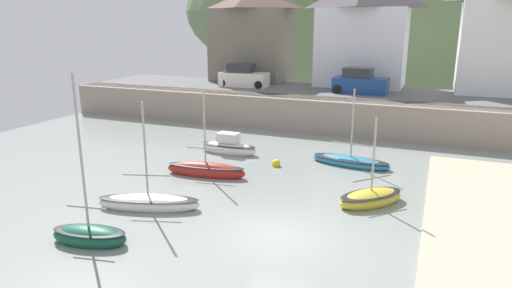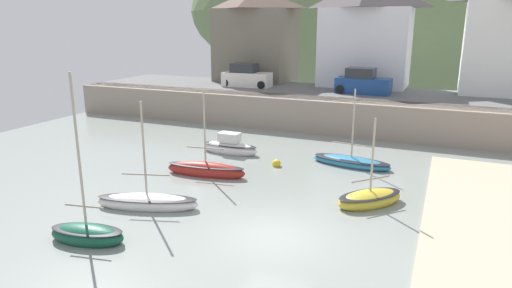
% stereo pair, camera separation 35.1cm
% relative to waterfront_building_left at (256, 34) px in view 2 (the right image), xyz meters
% --- Properties ---
extents(quay_seawall, '(48.00, 9.40, 2.40)m').
position_rel_waterfront_building_left_xyz_m(quay_seawall, '(11.54, -7.70, -5.27)').
color(quay_seawall, gray).
rests_on(quay_seawall, ground).
extents(hillside_backdrop, '(80.00, 44.00, 26.86)m').
position_rel_waterfront_building_left_xyz_m(hillside_backdrop, '(17.10, 30.00, 2.77)').
color(hillside_backdrop, '#687F52').
rests_on(hillside_backdrop, ground).
extents(waterfront_building_left, '(7.04, 5.55, 8.32)m').
position_rel_waterfront_building_left_xyz_m(waterfront_building_left, '(0.00, 0.00, 0.00)').
color(waterfront_building_left, '#70695A').
rests_on(waterfront_building_left, ground).
extents(waterfront_building_centre, '(7.48, 5.32, 8.90)m').
position_rel_waterfront_building_left_xyz_m(waterfront_building_centre, '(10.15, 0.00, 0.31)').
color(waterfront_building_centre, silver).
rests_on(waterfront_building_centre, ground).
extents(sailboat_far_left, '(3.65, 1.14, 1.47)m').
position_rel_waterfront_building_left_xyz_m(sailboat_far_left, '(5.12, -15.92, -6.27)').
color(sailboat_far_left, white).
rests_on(sailboat_far_left, ground).
extents(sailboat_white_hull, '(3.14, 3.28, 4.04)m').
position_rel_waterfront_building_left_xyz_m(sailboat_white_hull, '(14.32, -20.70, -6.36)').
color(sailboat_white_hull, gold).
rests_on(sailboat_white_hull, ground).
extents(sailboat_nearest_shore, '(4.36, 1.49, 4.60)m').
position_rel_waterfront_building_left_xyz_m(sailboat_nearest_shore, '(5.85, -20.14, -6.32)').
color(sailboat_nearest_shore, maroon).
rests_on(sailboat_nearest_shore, ground).
extents(motorboat_with_cabin, '(4.58, 2.41, 4.80)m').
position_rel_waterfront_building_left_xyz_m(motorboat_with_cabin, '(5.63, -24.82, -6.36)').
color(motorboat_with_cabin, white).
rests_on(motorboat_with_cabin, ground).
extents(sailboat_blue_trim, '(4.56, 1.92, 4.41)m').
position_rel_waterfront_building_left_xyz_m(sailboat_blue_trim, '(12.44, -15.48, -6.41)').
color(sailboat_blue_trim, teal).
rests_on(sailboat_blue_trim, ground).
extents(rowboat_small_beached, '(2.99, 1.63, 6.30)m').
position_rel_waterfront_building_left_xyz_m(rowboat_small_beached, '(5.50, -28.21, -6.32)').
color(rowboat_small_beached, '#15523A').
rests_on(rowboat_small_beached, ground).
extents(parked_car_near_slipway, '(4.16, 1.86, 1.95)m').
position_rel_waterfront_building_left_xyz_m(parked_car_near_slipway, '(1.07, -4.50, -3.42)').
color(parked_car_near_slipway, silver).
rests_on(parked_car_near_slipway, ground).
extents(parked_car_by_wall, '(4.20, 1.94, 1.95)m').
position_rel_waterfront_building_left_xyz_m(parked_car_by_wall, '(10.91, -4.50, -3.42)').
color(parked_car_by_wall, navy).
rests_on(parked_car_by_wall, ground).
extents(mooring_buoy, '(0.48, 0.48, 0.48)m').
position_rel_waterfront_building_left_xyz_m(mooring_buoy, '(8.68, -17.25, -6.49)').
color(mooring_buoy, yellow).
rests_on(mooring_buoy, ground).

